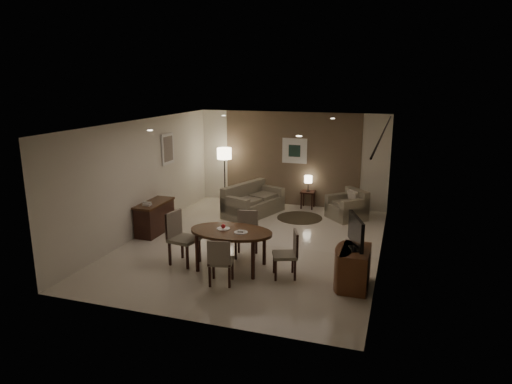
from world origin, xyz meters
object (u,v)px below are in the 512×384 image
(dining_table, at_px, (231,249))
(side_table, at_px, (308,200))
(sofa, at_px, (253,200))
(chair_left, at_px, (184,239))
(armchair, at_px, (347,205))
(floor_lamp, at_px, (225,176))
(chair_near, at_px, (221,261))
(chair_far, at_px, (246,235))
(chair_right, at_px, (285,254))
(console_desk, at_px, (155,217))
(tv_cabinet, at_px, (355,268))

(dining_table, distance_m, side_table, 4.70)
(sofa, bearing_deg, chair_left, -164.01)
(armchair, bearing_deg, floor_lamp, -139.96)
(chair_near, distance_m, floor_lamp, 5.51)
(chair_near, relative_size, sofa, 0.50)
(chair_near, xyz_separation_m, chair_far, (0.01, 1.35, 0.03))
(chair_left, bearing_deg, dining_table, -76.47)
(chair_near, distance_m, chair_left, 1.22)
(chair_left, distance_m, armchair, 4.86)
(dining_table, relative_size, side_table, 3.32)
(chair_left, distance_m, chair_right, 2.06)
(console_desk, distance_m, armchair, 4.95)
(console_desk, distance_m, chair_right, 3.90)
(chair_far, relative_size, sofa, 0.54)
(chair_left, distance_m, sofa, 3.67)
(console_desk, relative_size, chair_left, 1.14)
(console_desk, height_order, chair_left, chair_left)
(dining_table, xyz_separation_m, armchair, (1.73, 3.96, 0.00))
(console_desk, distance_m, tv_cabinet, 5.11)
(chair_left, relative_size, side_table, 2.14)
(chair_near, relative_size, chair_right, 0.99)
(tv_cabinet, xyz_separation_m, chair_left, (-3.35, 0.00, 0.18))
(chair_near, bearing_deg, chair_right, -160.70)
(dining_table, bearing_deg, chair_right, -4.21)
(dining_table, distance_m, chair_far, 0.66)
(chair_far, distance_m, chair_right, 1.24)
(chair_right, height_order, sofa, chair_right)
(console_desk, xyz_separation_m, chair_far, (2.59, -0.76, 0.09))
(sofa, relative_size, side_table, 3.54)
(chair_near, distance_m, side_table, 5.39)
(dining_table, distance_m, sofa, 3.65)
(tv_cabinet, relative_size, chair_left, 0.85)
(dining_table, height_order, chair_near, chair_near)
(chair_far, height_order, floor_lamp, floor_lamp)
(tv_cabinet, height_order, chair_left, chair_left)
(chair_left, xyz_separation_m, floor_lamp, (-0.94, 4.50, 0.30))
(chair_near, xyz_separation_m, sofa, (-0.81, 4.28, -0.03))
(dining_table, relative_size, sofa, 0.94)
(console_desk, height_order, chair_far, chair_far)
(tv_cabinet, height_order, floor_lamp, floor_lamp)
(armchair, bearing_deg, chair_left, -76.42)
(sofa, height_order, side_table, sofa)
(dining_table, bearing_deg, tv_cabinet, -2.10)
(side_table, bearing_deg, console_desk, -133.22)
(dining_table, height_order, armchair, armchair)
(chair_left, height_order, chair_right, chair_left)
(sofa, height_order, armchair, sofa)
(chair_far, xyz_separation_m, armchair, (1.65, 3.31, -0.08))
(chair_far, height_order, armchair, chair_far)
(chair_near, bearing_deg, floor_lamp, -81.22)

